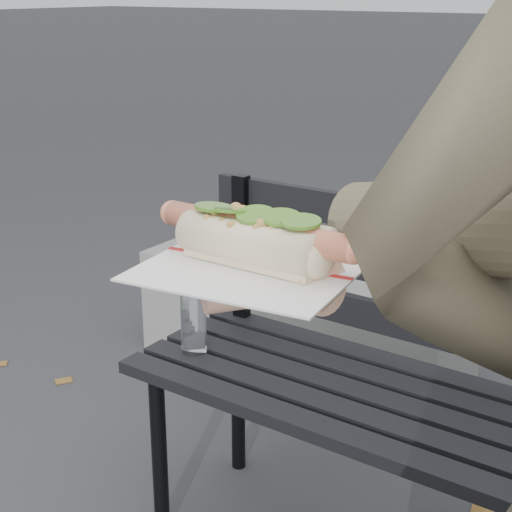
{
  "coord_description": "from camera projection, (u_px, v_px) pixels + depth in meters",
  "views": [
    {
      "loc": [
        0.44,
        -0.58,
        1.35
      ],
      "look_at": [
        0.05,
        -0.02,
        1.12
      ],
      "focal_mm": 55.0,
      "sensor_mm": 36.0,
      "label": 1
    }
  ],
  "objects": [
    {
      "name": "park_bench",
      "position": [
        449.0,
        383.0,
        1.73
      ],
      "size": [
        1.5,
        0.44,
        0.88
      ],
      "color": "black",
      "rests_on": "ground"
    },
    {
      "name": "concrete_block",
      "position": [
        302.0,
        320.0,
        2.85
      ],
      "size": [
        1.2,
        0.4,
        0.4
      ],
      "primitive_type": "cube",
      "color": "slate",
      "rests_on": "ground"
    },
    {
      "name": "held_hotdog",
      "position": [
        487.0,
        238.0,
        0.67
      ],
      "size": [
        0.62,
        0.32,
        0.2
      ],
      "color": "#4E4534"
    }
  ]
}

